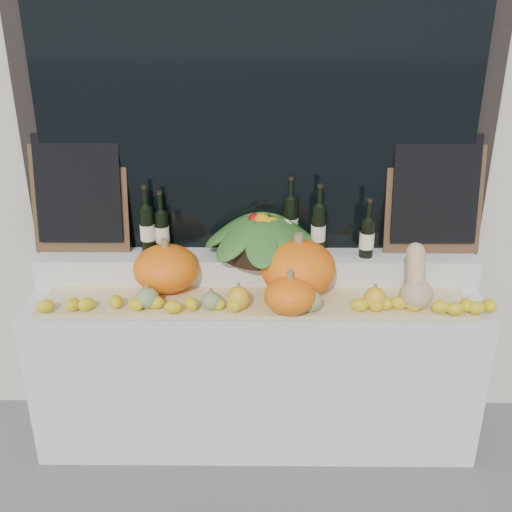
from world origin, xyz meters
TOP-DOWN VIEW (x-y plane):
  - storefront_facade at (0.00, 2.25)m, footprint 7.00×0.94m
  - display_sill at (0.00, 1.52)m, footprint 2.30×0.55m
  - rear_tier at (0.00, 1.68)m, footprint 2.30×0.25m
  - straw_bedding at (0.00, 1.40)m, footprint 2.10×0.32m
  - pumpkin_left at (-0.45, 1.52)m, footprint 0.42×0.42m
  - pumpkin_right at (0.21, 1.48)m, footprint 0.49×0.49m
  - pumpkin_center at (0.16, 1.28)m, footprint 0.31×0.31m
  - butternut_squash at (0.76, 1.36)m, footprint 0.16×0.21m
  - decorative_gourds at (0.06, 1.31)m, footprint 1.19×0.15m
  - lemon_heap at (0.00, 1.29)m, footprint 2.20×0.16m
  - produce_bowl at (0.03, 1.66)m, footprint 0.64×0.64m
  - wine_bottle_far_left at (-0.57, 1.68)m, footprint 0.08×0.08m
  - wine_bottle_near_left at (-0.50, 1.71)m, footprint 0.08×0.08m
  - wine_bottle_tall at (0.18, 1.75)m, footprint 0.08×0.08m
  - wine_bottle_near_right at (0.32, 1.66)m, footprint 0.08×0.08m
  - wine_bottle_far_right at (0.57, 1.64)m, footprint 0.08×0.08m
  - chalkboard_left at (-0.92, 1.74)m, footprint 0.50×0.13m
  - chalkboard_right at (0.92, 1.74)m, footprint 0.50×0.13m

SIDE VIEW (x-z plane):
  - display_sill at x=0.00m, z-range 0.00..0.88m
  - straw_bedding at x=0.00m, z-range 0.88..0.90m
  - lemon_heap at x=0.00m, z-range 0.91..0.97m
  - decorative_gourds at x=0.06m, z-range 0.89..1.02m
  - rear_tier at x=0.00m, z-range 0.88..1.04m
  - pumpkin_center at x=0.16m, z-range 0.91..1.08m
  - pumpkin_left at x=-0.45m, z-range 0.91..1.14m
  - butternut_squash at x=0.76m, z-range 0.88..1.17m
  - pumpkin_right at x=0.21m, z-range 0.91..1.18m
  - wine_bottle_far_right at x=0.57m, z-range 0.99..1.30m
  - produce_bowl at x=0.03m, z-range 1.03..1.27m
  - wine_bottle_near_left at x=-0.50m, z-range 0.99..1.32m
  - wine_bottle_far_left at x=-0.57m, z-range 0.99..1.36m
  - wine_bottle_near_right at x=0.32m, z-range 0.99..1.37m
  - wine_bottle_tall at x=0.18m, z-range 0.99..1.38m
  - chalkboard_left at x=-0.92m, z-range 1.05..1.67m
  - chalkboard_right at x=0.92m, z-range 1.05..1.67m
  - storefront_facade at x=0.00m, z-range 0.00..4.50m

